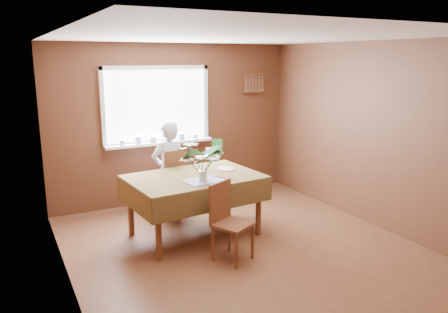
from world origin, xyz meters
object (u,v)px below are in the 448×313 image
dining_table (194,183)px  chair_far (171,180)px  chair_near (227,217)px  flower_bouquet (203,158)px  seated_woman (169,170)px

dining_table → chair_far: (-0.01, 0.81, -0.16)m
dining_table → chair_near: 0.82m
chair_near → flower_bouquet: size_ratio=1.72×
dining_table → chair_near: chair_near is taller
dining_table → seated_woman: size_ratio=1.23×
seated_woman → flower_bouquet: bearing=86.2°
flower_bouquet → seated_woman: bearing=93.3°
chair_near → flower_bouquet: 0.79m
flower_bouquet → chair_far: bearing=90.2°
dining_table → flower_bouquet: 0.48m
dining_table → flower_bouquet: bearing=-95.5°
chair_far → chair_near: (0.07, -1.60, -0.05)m
chair_far → seated_woman: bearing=20.6°
dining_table → seated_woman: bearing=90.0°
chair_near → dining_table: bearing=68.0°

